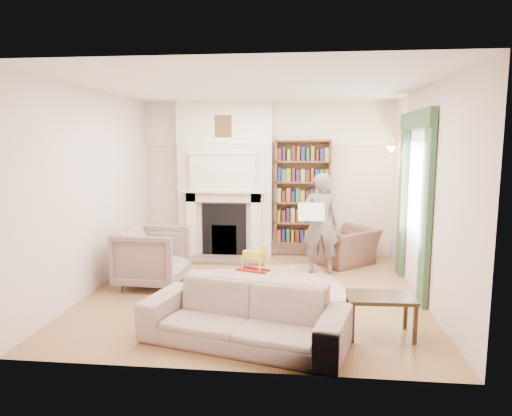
# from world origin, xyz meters

# --- Properties ---
(floor) EXTENTS (4.50, 4.50, 0.00)m
(floor) POSITION_xyz_m (0.00, 0.00, 0.00)
(floor) COLOR brown
(floor) RESTS_ON ground
(ceiling) EXTENTS (4.50, 4.50, 0.00)m
(ceiling) POSITION_xyz_m (0.00, 0.00, 2.80)
(ceiling) COLOR white
(ceiling) RESTS_ON wall_back
(wall_back) EXTENTS (4.50, 0.00, 4.50)m
(wall_back) POSITION_xyz_m (0.00, 2.25, 1.40)
(wall_back) COLOR silver
(wall_back) RESTS_ON floor
(wall_front) EXTENTS (4.50, 0.00, 4.50)m
(wall_front) POSITION_xyz_m (0.00, -2.25, 1.40)
(wall_front) COLOR silver
(wall_front) RESTS_ON floor
(wall_left) EXTENTS (0.00, 4.50, 4.50)m
(wall_left) POSITION_xyz_m (-2.25, 0.00, 1.40)
(wall_left) COLOR silver
(wall_left) RESTS_ON floor
(wall_right) EXTENTS (0.00, 4.50, 4.50)m
(wall_right) POSITION_xyz_m (2.25, 0.00, 1.40)
(wall_right) COLOR silver
(wall_right) RESTS_ON floor
(fireplace) EXTENTS (1.70, 0.58, 2.80)m
(fireplace) POSITION_xyz_m (-0.75, 2.05, 1.39)
(fireplace) COLOR silver
(fireplace) RESTS_ON floor
(bookcase) EXTENTS (1.00, 0.24, 1.85)m
(bookcase) POSITION_xyz_m (0.65, 2.12, 1.18)
(bookcase) COLOR brown
(bookcase) RESTS_ON floor
(window) EXTENTS (0.02, 0.90, 1.30)m
(window) POSITION_xyz_m (2.23, 0.40, 1.45)
(window) COLOR silver
(window) RESTS_ON wall_right
(curtain_left) EXTENTS (0.07, 0.32, 2.40)m
(curtain_left) POSITION_xyz_m (2.20, -0.30, 1.20)
(curtain_left) COLOR #304A2F
(curtain_left) RESTS_ON floor
(curtain_right) EXTENTS (0.07, 0.32, 2.40)m
(curtain_right) POSITION_xyz_m (2.20, 1.10, 1.20)
(curtain_right) COLOR #304A2F
(curtain_right) RESTS_ON floor
(pelmet) EXTENTS (0.09, 1.70, 0.24)m
(pelmet) POSITION_xyz_m (2.19, 0.40, 2.38)
(pelmet) COLOR #304A2F
(pelmet) RESTS_ON wall_right
(wall_sconce) EXTENTS (0.20, 0.24, 0.24)m
(wall_sconce) POSITION_xyz_m (2.03, 1.50, 1.90)
(wall_sconce) COLOR gold
(wall_sconce) RESTS_ON wall_right
(rug) EXTENTS (2.87, 2.51, 0.01)m
(rug) POSITION_xyz_m (0.00, 0.31, 0.01)
(rug) COLOR beige
(rug) RESTS_ON floor
(armchair_reading) EXTENTS (1.26, 1.25, 0.62)m
(armchair_reading) POSITION_xyz_m (1.39, 1.63, 0.31)
(armchair_reading) COLOR #522D2B
(armchair_reading) RESTS_ON floor
(armchair_left) EXTENTS (0.97, 0.94, 0.84)m
(armchair_left) POSITION_xyz_m (-1.50, 0.15, 0.42)
(armchair_left) COLOR gray
(armchair_left) RESTS_ON floor
(sofa) EXTENTS (2.25, 1.33, 0.62)m
(sofa) POSITION_xyz_m (0.08, -1.65, 0.31)
(sofa) COLOR #BDB29C
(sofa) RESTS_ON floor
(man_reading) EXTENTS (0.60, 0.41, 1.61)m
(man_reading) POSITION_xyz_m (0.94, 1.03, 0.80)
(man_reading) COLOR #63584F
(man_reading) RESTS_ON floor
(newspaper) EXTENTS (0.41, 0.14, 0.27)m
(newspaper) POSITION_xyz_m (0.79, 0.83, 1.02)
(newspaper) COLOR silver
(newspaper) RESTS_ON man_reading
(coffee_table) EXTENTS (0.72, 0.48, 0.45)m
(coffee_table) POSITION_xyz_m (1.51, -1.31, 0.23)
(coffee_table) COLOR #302211
(coffee_table) RESTS_ON floor
(paraffin_heater) EXTENTS (0.25, 0.25, 0.55)m
(paraffin_heater) POSITION_xyz_m (-1.66, 1.20, 0.28)
(paraffin_heater) COLOR #B7BBBF
(paraffin_heater) RESTS_ON floor
(rocking_horse) EXTENTS (0.56, 0.37, 0.46)m
(rocking_horse) POSITION_xyz_m (-0.12, 0.98, 0.23)
(rocking_horse) COLOR gold
(rocking_horse) RESTS_ON rug
(board_game) EXTENTS (0.37, 0.37, 0.03)m
(board_game) POSITION_xyz_m (-0.43, 0.11, 0.03)
(board_game) COLOR gold
(board_game) RESTS_ON rug
(game_box_lid) EXTENTS (0.32, 0.23, 0.05)m
(game_box_lid) POSITION_xyz_m (-0.51, -0.07, 0.04)
(game_box_lid) COLOR red
(game_box_lid) RESTS_ON rug
(comic_annuals) EXTENTS (0.86, 0.56, 0.02)m
(comic_annuals) POSITION_xyz_m (0.32, -0.37, 0.02)
(comic_annuals) COLOR red
(comic_annuals) RESTS_ON rug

